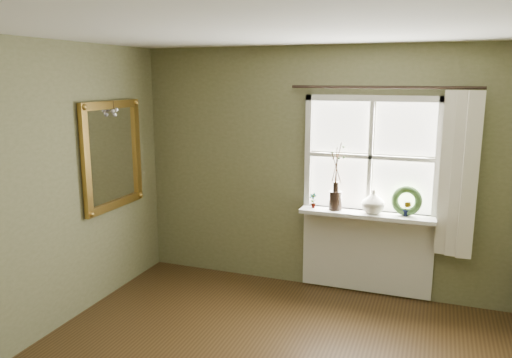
{
  "coord_description": "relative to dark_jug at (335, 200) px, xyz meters",
  "views": [
    {
      "loc": [
        1.19,
        -2.89,
        2.28
      ],
      "look_at": [
        -0.44,
        1.55,
        1.31
      ],
      "focal_mm": 35.0,
      "sensor_mm": 36.0,
      "label": 1
    }
  ],
  "objects": [
    {
      "name": "curtain_rod",
      "position": [
        0.42,
        0.05,
        1.16
      ],
      "size": [
        1.84,
        0.03,
        0.03
      ],
      "primitive_type": "cylinder",
      "rotation": [
        0.0,
        1.57,
        0.0
      ],
      "color": "black",
      "rests_on": "wall_back"
    },
    {
      "name": "wall_back",
      "position": [
        -0.23,
        0.18,
        0.28
      ],
      "size": [
        4.0,
        0.1,
        2.6
      ],
      "primitive_type": "cube",
      "color": "#656543",
      "rests_on": "ground"
    },
    {
      "name": "curtain",
      "position": [
        1.16,
        0.01,
        0.35
      ],
      "size": [
        0.36,
        0.12,
        1.59
      ],
      "primitive_type": "cube",
      "color": "beige",
      "rests_on": "wall_back"
    },
    {
      "name": "window_sill",
      "position": [
        0.32,
        0.0,
        -0.12
      ],
      "size": [
        1.36,
        0.26,
        0.04
      ],
      "primitive_type": "cube",
      "color": "silver",
      "rests_on": "wall_back"
    },
    {
      "name": "ceiling",
      "position": [
        -0.23,
        -2.12,
        1.58
      ],
      "size": [
        4.5,
        4.5,
        0.0
      ],
      "primitive_type": "plane",
      "color": "silver",
      "rests_on": "ground"
    },
    {
      "name": "wreath",
      "position": [
        0.71,
        0.04,
        0.02
      ],
      "size": [
        0.31,
        0.15,
        0.31
      ],
      "primitive_type": "torus",
      "rotation": [
        1.36,
        0.0,
        -0.04
      ],
      "color": "#2F4C22",
      "rests_on": "window_sill"
    },
    {
      "name": "dark_jug",
      "position": [
        0.0,
        0.0,
        0.0
      ],
      "size": [
        0.15,
        0.15,
        0.2
      ],
      "primitive_type": "cylinder",
      "rotation": [
        0.0,
        0.0,
        0.12
      ],
      "color": "black",
      "rests_on": "window_sill"
    },
    {
      "name": "gilt_mirror",
      "position": [
        -2.19,
        -0.74,
        0.47
      ],
      "size": [
        0.1,
        0.94,
        1.12
      ],
      "color": "white",
      "rests_on": "wall_left"
    },
    {
      "name": "potted_plant_left",
      "position": [
        -0.24,
        0.0,
        -0.02
      ],
      "size": [
        0.1,
        0.08,
        0.16
      ],
      "primitive_type": "imported",
      "rotation": [
        0.0,
        0.0,
        -0.33
      ],
      "color": "#2F4C22",
      "rests_on": "window_sill"
    },
    {
      "name": "window_frame",
      "position": [
        0.32,
        0.11,
        0.46
      ],
      "size": [
        1.36,
        0.06,
        1.24
      ],
      "color": "silver",
      "rests_on": "wall_back"
    },
    {
      "name": "window_apron",
      "position": [
        0.32,
        0.11,
        -0.56
      ],
      "size": [
        1.36,
        0.04,
        0.88
      ],
      "primitive_type": "cube",
      "color": "silver",
      "rests_on": "ground"
    },
    {
      "name": "cream_vase",
      "position": [
        0.39,
        0.0,
        0.02
      ],
      "size": [
        0.26,
        0.26,
        0.24
      ],
      "primitive_type": "imported",
      "rotation": [
        0.0,
        0.0,
        0.16
      ],
      "color": "beige",
      "rests_on": "window_sill"
    },
    {
      "name": "potted_plant_right",
      "position": [
        0.72,
        0.0,
        -0.02
      ],
      "size": [
        0.1,
        0.09,
        0.16
      ],
      "primitive_type": "imported",
      "rotation": [
        0.0,
        0.0,
        -0.33
      ],
      "color": "#2F4C22",
      "rests_on": "window_sill"
    }
  ]
}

